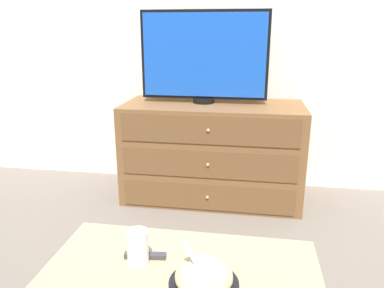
# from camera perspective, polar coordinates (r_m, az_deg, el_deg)

# --- Properties ---
(ground_plane) EXTENTS (12.00, 12.00, 0.00)m
(ground_plane) POSITION_cam_1_polar(r_m,az_deg,el_deg) (3.24, 3.75, -5.54)
(ground_plane) COLOR #70665B
(wall_back) EXTENTS (12.00, 0.05, 2.60)m
(wall_back) POSITION_cam_1_polar(r_m,az_deg,el_deg) (3.02, 4.29, 18.13)
(wall_back) COLOR white
(wall_back) RESTS_ON ground_plane
(dresser) EXTENTS (1.30, 0.60, 0.72)m
(dresser) POSITION_cam_1_polar(r_m,az_deg,el_deg) (2.81, 3.13, -1.17)
(dresser) COLOR brown
(dresser) RESTS_ON ground_plane
(tv) EXTENTS (0.91, 0.16, 0.65)m
(tv) POSITION_cam_1_polar(r_m,az_deg,el_deg) (2.73, 1.85, 13.18)
(tv) COLOR black
(tv) RESTS_ON dresser
(takeout_bowl) EXTENTS (0.21, 0.21, 0.17)m
(takeout_bowl) POSITION_cam_1_polar(r_m,az_deg,el_deg) (1.19, 1.81, -19.98)
(takeout_bowl) COLOR black
(takeout_bowl) RESTS_ON coffee_table
(drink_cup) EXTENTS (0.07, 0.07, 0.12)m
(drink_cup) POSITION_cam_1_polar(r_m,az_deg,el_deg) (1.32, -8.25, -15.55)
(drink_cup) COLOR beige
(drink_cup) RESTS_ON coffee_table
(remote_control) EXTENTS (0.15, 0.04, 0.02)m
(remote_control) POSITION_cam_1_polar(r_m,az_deg,el_deg) (1.36, -7.12, -16.53)
(remote_control) COLOR #38383D
(remote_control) RESTS_ON coffee_table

